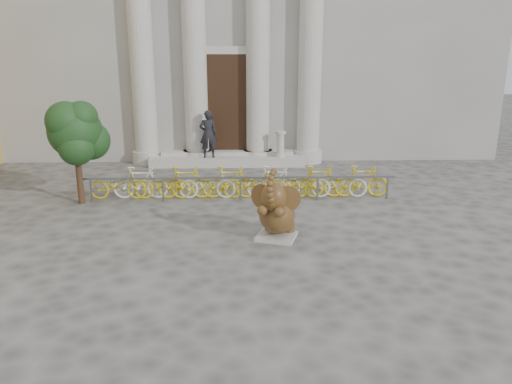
{
  "coord_description": "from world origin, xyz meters",
  "views": [
    {
      "loc": [
        0.58,
        -9.82,
        4.42
      ],
      "look_at": [
        0.9,
        1.66,
        1.1
      ],
      "focal_mm": 35.0,
      "sensor_mm": 36.0,
      "label": 1
    }
  ],
  "objects_px": {
    "elephant_statue": "(276,213)",
    "tree": "(76,133)",
    "pedestrian": "(208,134)",
    "bike_rack": "(240,182)"
  },
  "relations": [
    {
      "from": "pedestrian",
      "to": "bike_rack",
      "type": "bearing_deg",
      "value": 101.2
    },
    {
      "from": "tree",
      "to": "pedestrian",
      "type": "height_order",
      "value": "tree"
    },
    {
      "from": "elephant_statue",
      "to": "pedestrian",
      "type": "height_order",
      "value": "pedestrian"
    },
    {
      "from": "elephant_statue",
      "to": "tree",
      "type": "distance_m",
      "value": 6.45
    },
    {
      "from": "tree",
      "to": "pedestrian",
      "type": "relative_size",
      "value": 1.66
    },
    {
      "from": "elephant_statue",
      "to": "pedestrian",
      "type": "xyz_separation_m",
      "value": [
        -2.1,
        7.69,
        0.61
      ]
    },
    {
      "from": "bike_rack",
      "to": "tree",
      "type": "height_order",
      "value": "tree"
    },
    {
      "from": "elephant_statue",
      "to": "tree",
      "type": "xyz_separation_m",
      "value": [
        -5.53,
        2.99,
        1.45
      ]
    },
    {
      "from": "tree",
      "to": "pedestrian",
      "type": "xyz_separation_m",
      "value": [
        3.43,
        4.7,
        -0.84
      ]
    },
    {
      "from": "elephant_statue",
      "to": "pedestrian",
      "type": "relative_size",
      "value": 0.99
    }
  ]
}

